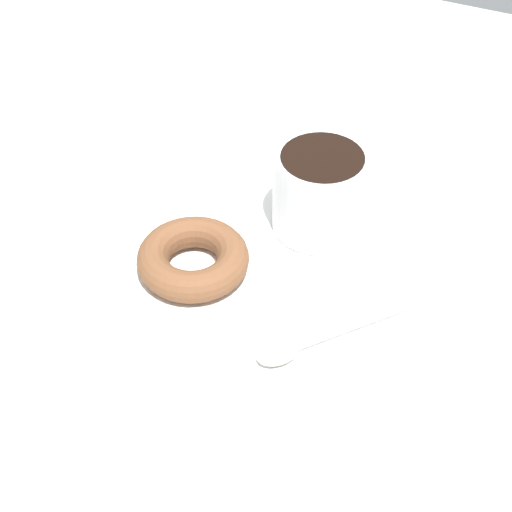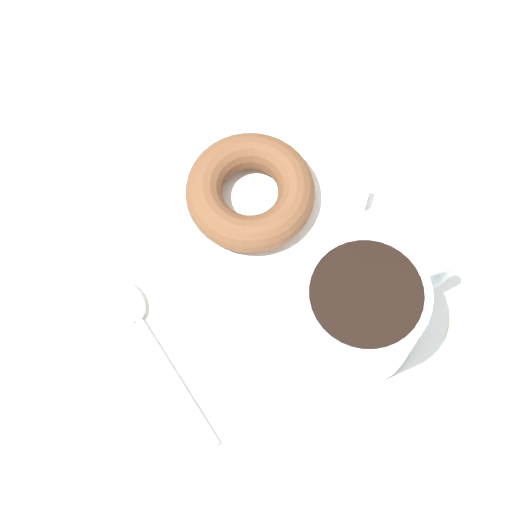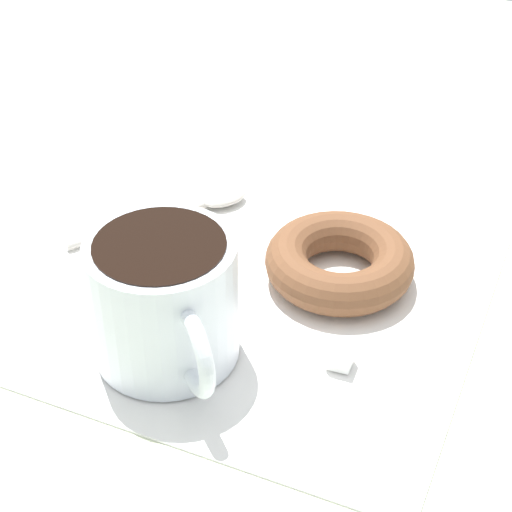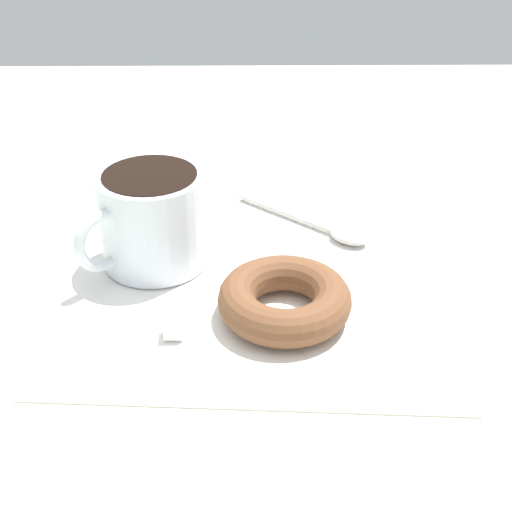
{
  "view_description": "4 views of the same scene",
  "coord_description": "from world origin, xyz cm",
  "px_view_note": "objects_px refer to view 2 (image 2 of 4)",
  "views": [
    {
      "loc": [
        48.6,
        24.89,
        53.86
      ],
      "look_at": [
        -1.36,
        2.05,
        2.3
      ],
      "focal_mm": 60.0,
      "sensor_mm": 36.0,
      "label": 1
    },
    {
      "loc": [
        -8.34,
        24.7,
        61.04
      ],
      "look_at": [
        -1.36,
        2.05,
        2.3
      ],
      "focal_mm": 60.0,
      "sensor_mm": 36.0,
      "label": 2
    },
    {
      "loc": [
        -44.28,
        -13.61,
        36.09
      ],
      "look_at": [
        -1.36,
        2.05,
        2.3
      ],
      "focal_mm": 60.0,
      "sensor_mm": 36.0,
      "label": 3
    },
    {
      "loc": [
        -1.86,
        -46.46,
        32.67
      ],
      "look_at": [
        -1.36,
        2.05,
        2.3
      ],
      "focal_mm": 50.0,
      "sensor_mm": 36.0,
      "label": 4
    }
  ],
  "objects_px": {
    "coffee_cup": "(362,310)",
    "spoon": "(142,325)",
    "donut": "(250,192)",
    "sugar_cube": "(358,197)"
  },
  "relations": [
    {
      "from": "donut",
      "to": "sugar_cube",
      "type": "height_order",
      "value": "donut"
    },
    {
      "from": "donut",
      "to": "sugar_cube",
      "type": "xyz_separation_m",
      "value": [
        -0.08,
        -0.02,
        -0.01
      ]
    },
    {
      "from": "spoon",
      "to": "sugar_cube",
      "type": "distance_m",
      "value": 0.19
    },
    {
      "from": "coffee_cup",
      "to": "donut",
      "type": "relative_size",
      "value": 1.01
    },
    {
      "from": "coffee_cup",
      "to": "spoon",
      "type": "distance_m",
      "value": 0.16
    },
    {
      "from": "spoon",
      "to": "sugar_cube",
      "type": "bearing_deg",
      "value": -130.78
    },
    {
      "from": "sugar_cube",
      "to": "donut",
      "type": "bearing_deg",
      "value": 16.25
    },
    {
      "from": "donut",
      "to": "coffee_cup",
      "type": "bearing_deg",
      "value": 143.85
    },
    {
      "from": "spoon",
      "to": "sugar_cube",
      "type": "xyz_separation_m",
      "value": [
        -0.13,
        -0.15,
        0.0
      ]
    },
    {
      "from": "coffee_cup",
      "to": "spoon",
      "type": "relative_size",
      "value": 0.84
    }
  ]
}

